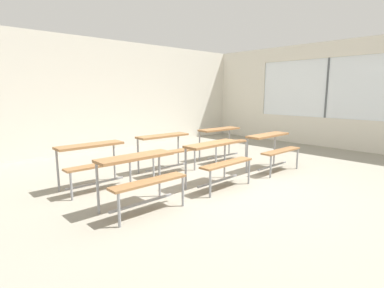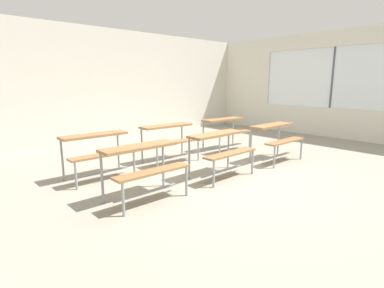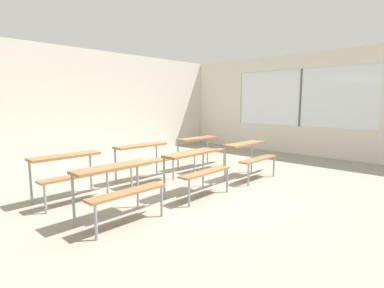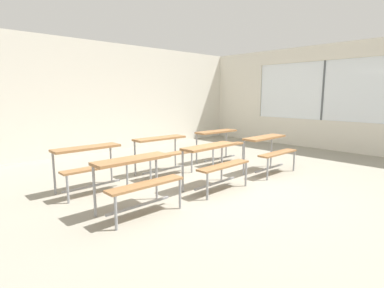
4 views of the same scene
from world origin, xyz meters
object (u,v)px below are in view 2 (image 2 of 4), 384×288
Objects in this scene: desk_bench_r0c1 at (221,144)px; desk_bench_r0c2 at (276,134)px; desk_bench_r1c0 at (98,145)px; desk_bench_r1c2 at (226,126)px; desk_bench_r1c1 at (170,134)px; desk_bench_r0c0 at (144,159)px.

desk_bench_r0c1 is 1.01× the size of desk_bench_r0c2.
desk_bench_r0c1 is 1.01× the size of desk_bench_r1c0.
desk_bench_r0c2 is 0.98× the size of desk_bench_r1c2.
desk_bench_r0c1 is at bearing -137.86° from desk_bench_r1c2.
desk_bench_r1c2 is at bearing 37.73° from desk_bench_r0c1.
desk_bench_r0c2 is 1.34m from desk_bench_r1c2.
desk_bench_r1c2 is (1.59, 1.29, 0.00)m from desk_bench_r0c1.
desk_bench_r1c1 and desk_bench_r1c2 have the same top height.
desk_bench_r0c0 and desk_bench_r1c0 have the same top height.
desk_bench_r0c1 is (1.52, -0.01, 0.00)m from desk_bench_r0c0.
desk_bench_r1c2 is at bearing 0.24° from desk_bench_r1c0.
desk_bench_r1c0 is 3.18m from desk_bench_r1c2.
desk_bench_r0c0 is 1.00× the size of desk_bench_r0c2.
desk_bench_r0c2 is at bearing -86.63° from desk_bench_r1c2.
desk_bench_r0c1 and desk_bench_r1c0 have the same top height.
desk_bench_r0c2 is (3.12, -0.06, 0.00)m from desk_bench_r0c0.
desk_bench_r1c1 is at bearing 139.64° from desk_bench_r0c2.
desk_bench_r0c1 is at bearing 178.24° from desk_bench_r0c2.
desk_bench_r0c1 is 1.35m from desk_bench_r1c1.
desk_bench_r1c0 is at bearing 93.30° from desk_bench_r0c0.
desk_bench_r1c1 is (1.54, 0.05, 0.00)m from desk_bench_r1c0.
desk_bench_r1c1 is 1.64m from desk_bench_r1c2.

